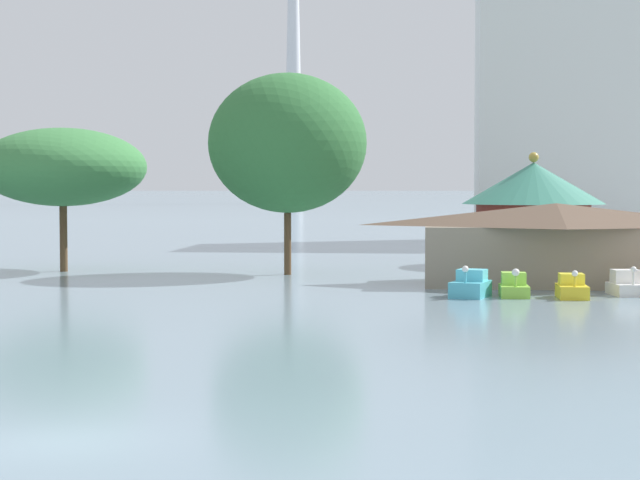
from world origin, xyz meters
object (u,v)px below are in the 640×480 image
at_px(boathouse, 556,242).
at_px(background_building_block, 583,109).
at_px(pedal_boat_cyan, 471,286).
at_px(pedal_boat_lime, 514,287).
at_px(green_roof_pavilion, 533,208).
at_px(pedal_boat_yellow, 572,288).
at_px(shoreline_tree_tall_left, 63,167).
at_px(shoreline_tree_mid, 287,143).
at_px(pedal_boat_white, 627,285).

distance_m(boathouse, background_building_block, 48.96).
bearing_deg(pedal_boat_cyan, pedal_boat_lime, 117.33).
relative_size(pedal_boat_lime, green_roof_pavilion, 0.24).
distance_m(pedal_boat_yellow, boathouse, 7.42).
distance_m(pedal_boat_yellow, shoreline_tree_tall_left, 34.18).
xyz_separation_m(pedal_boat_cyan, green_roof_pavilion, (4.99, 21.50, 3.42)).
distance_m(pedal_boat_lime, shoreline_tree_tall_left, 31.50).
bearing_deg(background_building_block, boathouse, -99.15).
bearing_deg(green_roof_pavilion, background_building_block, 76.99).
distance_m(boathouse, shoreline_tree_tall_left, 31.64).
height_order(green_roof_pavilion, shoreline_tree_mid, shoreline_tree_mid).
bearing_deg(boathouse, pedal_boat_lime, -112.52).
relative_size(pedal_boat_lime, boathouse, 0.15).
height_order(boathouse, shoreline_tree_mid, shoreline_tree_mid).
height_order(boathouse, shoreline_tree_tall_left, shoreline_tree_tall_left).
relative_size(green_roof_pavilion, shoreline_tree_mid, 0.78).
distance_m(pedal_boat_cyan, background_building_block, 57.16).
bearing_deg(pedal_boat_cyan, background_building_block, -176.26).
bearing_deg(green_roof_pavilion, boathouse, -90.06).
xyz_separation_m(pedal_boat_yellow, background_building_block, (7.59, 54.36, 12.49)).
relative_size(pedal_boat_cyan, pedal_boat_yellow, 1.15).
bearing_deg(pedal_boat_yellow, boathouse, 179.74).
relative_size(pedal_boat_lime, pedal_boat_yellow, 0.97).
distance_m(pedal_boat_yellow, pedal_boat_white, 3.46).
distance_m(pedal_boat_yellow, green_roof_pavilion, 21.79).
height_order(green_roof_pavilion, background_building_block, background_building_block).
bearing_deg(background_building_block, shoreline_tree_mid, -119.36).
relative_size(pedal_boat_yellow, background_building_block, 0.09).
xyz_separation_m(pedal_boat_yellow, shoreline_tree_tall_left, (-30.65, 13.77, 6.26)).
xyz_separation_m(pedal_boat_cyan, pedal_boat_yellow, (4.98, -0.01, -0.08)).
xyz_separation_m(pedal_boat_white, boathouse, (-2.97, 5.38, 1.89)).
relative_size(pedal_boat_yellow, pedal_boat_white, 1.01).
bearing_deg(pedal_boat_lime, pedal_boat_yellow, 81.33).
bearing_deg(pedal_boat_yellow, pedal_boat_cyan, -90.41).
relative_size(pedal_boat_cyan, pedal_boat_white, 1.15).
xyz_separation_m(pedal_boat_cyan, shoreline_tree_tall_left, (-25.67, 13.76, 6.18)).
relative_size(shoreline_tree_mid, background_building_block, 0.48).
bearing_deg(boathouse, pedal_boat_yellow, -89.92).
relative_size(boathouse, shoreline_tree_tall_left, 1.46).
xyz_separation_m(pedal_boat_cyan, shoreline_tree_mid, (-10.89, 12.64, 7.63)).
height_order(pedal_boat_cyan, pedal_boat_lime, pedal_boat_cyan).
bearing_deg(pedal_boat_white, green_roof_pavilion, 178.66).
xyz_separation_m(pedal_boat_lime, boathouse, (2.80, 6.76, 1.91)).
xyz_separation_m(pedal_boat_lime, shoreline_tree_mid, (-13.06, 12.23, 7.70)).
bearing_deg(shoreline_tree_mid, pedal_boat_yellow, -38.53).
xyz_separation_m(pedal_boat_lime, pedal_boat_yellow, (2.81, -0.41, -0.01)).
distance_m(pedal_boat_yellow, shoreline_tree_mid, 21.71).
xyz_separation_m(green_roof_pavilion, shoreline_tree_tall_left, (-30.65, -7.74, 2.76)).
relative_size(shoreline_tree_tall_left, background_building_block, 0.42).
relative_size(boathouse, background_building_block, 0.61).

